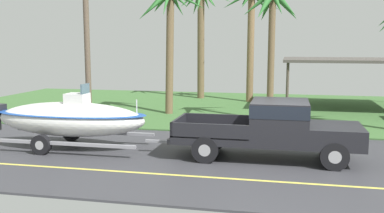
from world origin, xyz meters
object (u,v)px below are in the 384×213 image
object	(u,v)px
palm_tree_near_right	(252,19)
palm_tree_far_left	(168,17)
carport_awning	(354,61)
palm_tree_mid	(200,12)
palm_tree_far_right	(273,17)
boat_on_trailer	(70,119)
pickup_truck_towing	(278,127)
utility_pole	(87,29)

from	to	relation	value
palm_tree_near_right	palm_tree_far_left	world-z (taller)	palm_tree_near_right
carport_awning	palm_tree_mid	size ratio (longest dim) A/B	1.00
palm_tree_far_left	palm_tree_far_right	distance (m)	5.22
palm_tree_far_right	carport_awning	bearing A→B (deg)	48.53
boat_on_trailer	carport_awning	size ratio (longest dim) A/B	0.88
boat_on_trailer	palm_tree_far_left	distance (m)	8.77
palm_tree_near_right	boat_on_trailer	bearing A→B (deg)	-110.61
palm_tree_near_right	pickup_truck_towing	bearing A→B (deg)	-81.76
pickup_truck_towing	carport_awning	distance (m)	12.12
palm_tree_far_left	palm_tree_far_right	xyz separation A→B (m)	(5.11, -1.03, -0.13)
boat_on_trailer	palm_tree_near_right	world-z (taller)	palm_tree_near_right
carport_awning	palm_tree_far_left	xyz separation A→B (m)	(-9.25, -3.66, 2.21)
palm_tree_far_left	utility_pole	distance (m)	4.58
carport_awning	palm_tree_mid	distance (m)	9.71
pickup_truck_towing	palm_tree_far_right	world-z (taller)	palm_tree_far_right
pickup_truck_towing	palm_tree_mid	world-z (taller)	palm_tree_mid
carport_awning	palm_tree_near_right	world-z (taller)	palm_tree_near_right
palm_tree_near_right	palm_tree_far_right	xyz separation A→B (m)	(1.41, -6.46, -0.30)
carport_awning	palm_tree_far_left	bearing A→B (deg)	-158.43
palm_tree_mid	palm_tree_far_left	distance (m)	6.40
boat_on_trailer	utility_pole	xyz separation A→B (m)	(-1.22, 4.02, 3.13)
palm_tree_near_right	palm_tree_far_right	world-z (taller)	palm_tree_near_right
palm_tree_mid	utility_pole	world-z (taller)	utility_pole
carport_awning	palm_tree_far_right	world-z (taller)	palm_tree_far_right
palm_tree_near_right	palm_tree_far_left	size ratio (longest dim) A/B	1.08
carport_awning	palm_tree_near_right	distance (m)	6.29
pickup_truck_towing	boat_on_trailer	world-z (taller)	boat_on_trailer
pickup_truck_towing	boat_on_trailer	bearing A→B (deg)	-180.00
boat_on_trailer	carport_awning	distance (m)	15.64
pickup_truck_towing	carport_awning	size ratio (longest dim) A/B	0.80
carport_awning	palm_tree_near_right	size ratio (longest dim) A/B	1.06
pickup_truck_towing	palm_tree_mid	distance (m)	15.73
pickup_truck_towing	palm_tree_near_right	size ratio (longest dim) A/B	0.85
palm_tree_far_left	carport_awning	bearing A→B (deg)	21.57
palm_tree_near_right	palm_tree_far_left	bearing A→B (deg)	-124.28
palm_tree_far_right	utility_pole	size ratio (longest dim) A/B	0.76
palm_tree_mid	utility_pole	bearing A→B (deg)	-105.86
palm_tree_near_right	palm_tree_far_right	size ratio (longest dim) A/B	1.14
carport_awning	utility_pole	xyz separation A→B (m)	(-11.75, -7.43, 1.53)
pickup_truck_towing	palm_tree_mid	size ratio (longest dim) A/B	0.80
utility_pole	palm_tree_far_right	bearing A→B (deg)	19.83
palm_tree_far_left	boat_on_trailer	bearing A→B (deg)	-99.28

